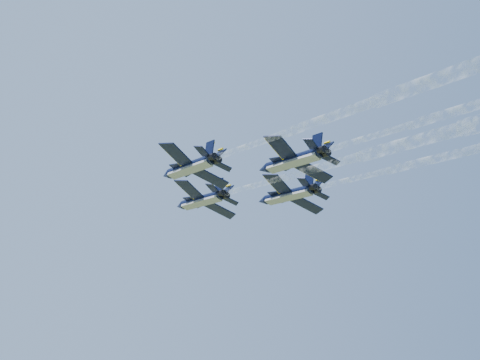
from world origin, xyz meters
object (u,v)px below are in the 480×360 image
object	(u,v)px
jet_lead	(201,200)
jet_left	(190,167)
jet_slot	(293,161)
jet_right	(288,195)

from	to	relation	value
jet_lead	jet_left	bearing A→B (deg)	-129.47
jet_left	jet_slot	size ratio (longest dim) A/B	1.00
jet_right	jet_slot	world-z (taller)	same
jet_lead	jet_right	bearing A→B (deg)	-47.20
jet_lead	jet_right	world-z (taller)	same
jet_left	jet_right	bearing A→B (deg)	3.71
jet_left	jet_right	size ratio (longest dim) A/B	1.00
jet_right	jet_left	bearing A→B (deg)	-176.29
jet_lead	jet_slot	xyz separation A→B (m)	(7.99, -21.88, 0.00)
jet_lead	jet_left	xyz separation A→B (m)	(-5.70, -14.74, 0.00)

